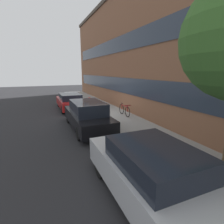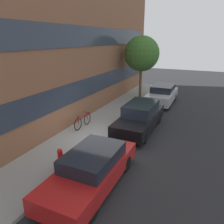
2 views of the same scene
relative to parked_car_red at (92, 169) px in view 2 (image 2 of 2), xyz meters
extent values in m
plane|color=#232326|center=(3.11, 1.05, -0.63)|extent=(56.00, 56.00, 0.00)
cube|color=gray|center=(3.11, 2.30, -0.56)|extent=(28.00, 2.49, 0.13)
cube|color=brown|center=(3.11, 3.99, 3.80)|extent=(28.00, 0.90, 8.87)
cube|color=#2D3847|center=(3.11, 3.52, 1.32)|extent=(25.76, 0.04, 1.10)
cube|color=#2D3847|center=(3.11, 3.52, 4.25)|extent=(25.76, 0.04, 1.10)
cube|color=#AD1919|center=(-0.04, 0.00, -0.12)|extent=(4.30, 1.68, 0.58)
cube|color=black|center=(0.13, 0.00, 0.39)|extent=(2.24, 1.48, 0.45)
cylinder|color=black|center=(-1.38, -0.75, -0.34)|extent=(0.58, 0.18, 0.58)
cylinder|color=black|center=(-1.38, 0.75, -0.34)|extent=(0.58, 0.18, 0.58)
cylinder|color=black|center=(1.29, -0.75, -0.34)|extent=(0.58, 0.18, 0.58)
cylinder|color=black|center=(1.29, 0.75, -0.34)|extent=(0.58, 0.18, 0.58)
cube|color=black|center=(5.27, 0.00, -0.08)|extent=(4.56, 1.65, 0.65)
cube|color=black|center=(5.45, 0.00, 0.55)|extent=(2.37, 1.46, 0.60)
cylinder|color=black|center=(3.85, -0.74, -0.33)|extent=(0.60, 0.18, 0.60)
cylinder|color=black|center=(3.85, 0.74, -0.33)|extent=(0.60, 0.18, 0.60)
cylinder|color=black|center=(6.68, -0.74, -0.33)|extent=(0.60, 0.18, 0.60)
cylinder|color=black|center=(6.68, 0.74, -0.33)|extent=(0.60, 0.18, 0.60)
cube|color=#B2B5BA|center=(10.88, 0.00, -0.06)|extent=(4.04, 1.72, 0.68)
cube|color=black|center=(11.04, 0.00, 0.52)|extent=(2.10, 1.52, 0.48)
cylinder|color=black|center=(9.63, -0.77, -0.32)|extent=(0.61, 0.18, 0.61)
cylinder|color=black|center=(9.63, 0.77, -0.32)|extent=(0.61, 0.18, 0.61)
cylinder|color=black|center=(12.13, -0.77, -0.32)|extent=(0.61, 0.18, 0.61)
cylinder|color=black|center=(12.13, 0.77, -0.32)|extent=(0.61, 0.18, 0.61)
cylinder|color=red|center=(0.27, 1.51, -0.47)|extent=(0.28, 0.28, 0.04)
cylinder|color=red|center=(0.27, 1.51, -0.16)|extent=(0.19, 0.19, 0.60)
sphere|color=red|center=(0.27, 1.51, 0.18)|extent=(0.20, 0.20, 0.20)
cylinder|color=red|center=(0.10, 1.51, -0.10)|extent=(0.15, 0.08, 0.08)
cylinder|color=red|center=(0.45, 1.51, -0.10)|extent=(0.15, 0.08, 0.08)
torus|color=black|center=(4.43, 2.81, -0.16)|extent=(0.67, 0.06, 0.67)
torus|color=black|center=(3.52, 2.83, -0.16)|extent=(0.67, 0.06, 0.67)
cylinder|color=maroon|center=(3.97, 2.82, 0.14)|extent=(0.87, 0.08, 0.06)
cylinder|color=maroon|center=(3.56, 2.83, 0.03)|extent=(0.06, 0.06, 0.38)
cylinder|color=maroon|center=(4.41, 2.81, 0.03)|extent=(0.06, 0.06, 0.38)
ellipsoid|color=black|center=(3.56, 2.83, 0.25)|extent=(0.20, 0.09, 0.05)
cylinder|color=maroon|center=(4.41, 2.81, 0.25)|extent=(0.06, 0.44, 0.05)
cylinder|color=brown|center=(11.37, 1.91, 0.88)|extent=(0.22, 0.22, 2.75)
sphere|color=#386628|center=(11.37, 1.91, 3.01)|extent=(2.72, 2.72, 2.72)
camera|label=1|loc=(13.87, -2.19, 2.33)|focal=28.00mm
camera|label=2|loc=(-5.46, -3.24, 4.16)|focal=35.00mm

